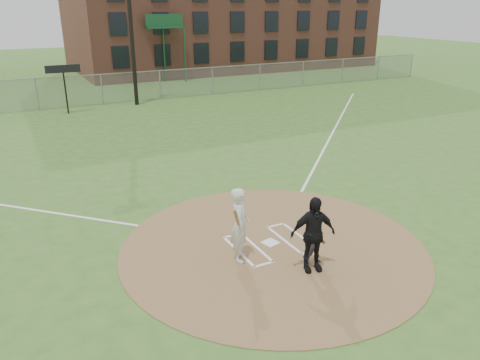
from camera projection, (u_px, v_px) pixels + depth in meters
name	position (u px, v px, depth m)	size (l,w,h in m)	color
ground	(273.00, 246.00, 12.96)	(140.00, 140.00, 0.00)	#386322
dirt_circle	(273.00, 246.00, 12.96)	(8.40, 8.40, 0.02)	olive
home_plate	(270.00, 243.00, 13.09)	(0.40, 0.40, 0.03)	white
foul_line_first	(332.00, 133.00, 24.30)	(0.10, 24.00, 0.01)	white
catcher	(317.00, 245.00, 11.94)	(0.50, 0.39, 1.02)	slate
umpire	(313.00, 234.00, 11.48)	(1.15, 0.48, 1.96)	black
batters_boxes	(270.00, 243.00, 13.08)	(2.08, 1.88, 0.01)	white
batter_at_plate	(240.00, 225.00, 11.94)	(0.89, 1.09, 1.99)	silver
outfield_fence	(102.00, 89.00, 30.92)	(56.08, 0.08, 2.03)	slate
scoreboard_sign	(63.00, 74.00, 27.86)	(2.00, 0.10, 2.93)	black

